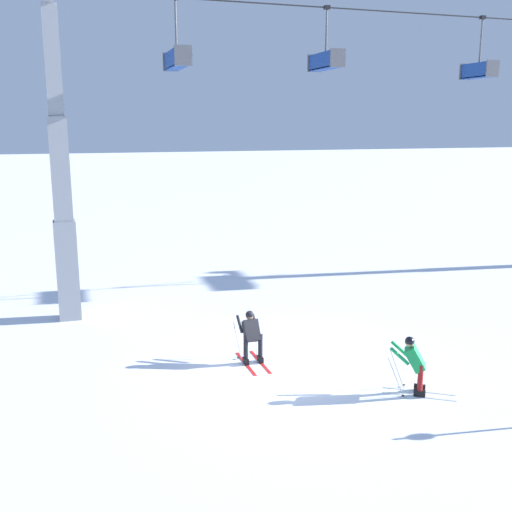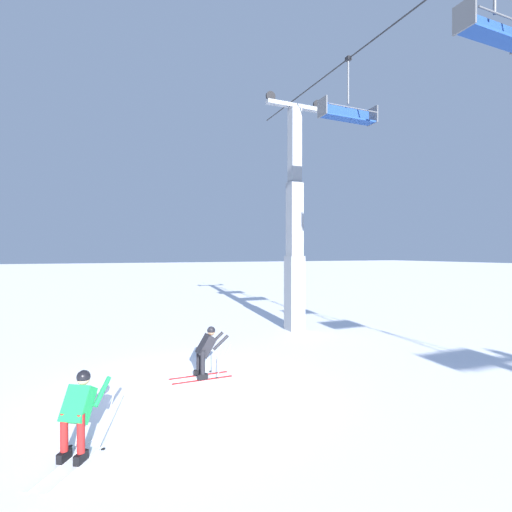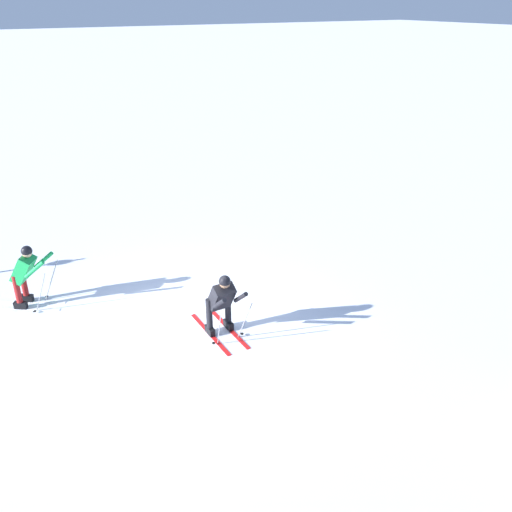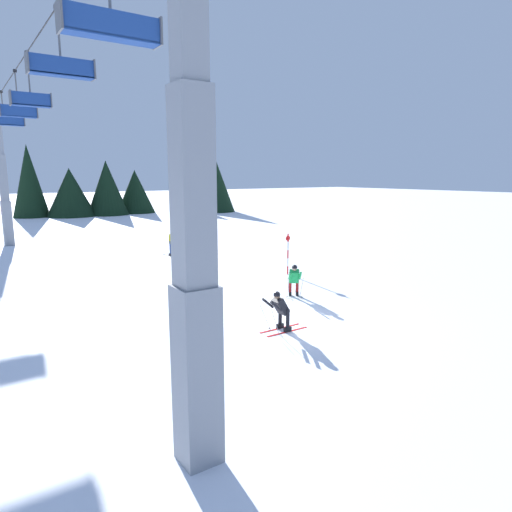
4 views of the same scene
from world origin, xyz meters
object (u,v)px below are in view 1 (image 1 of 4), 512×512
Objects in this scene: chairlift_seat_second at (324,60)px; skier_distant_downhill at (414,361)px; skier_carving_main at (251,333)px; chairlift_seat_nearest at (175,59)px; lift_tower_near at (62,187)px; chairlift_seat_middle at (477,69)px.

skier_distant_downhill is (-1.32, -8.78, -7.96)m from chairlift_seat_second.
skier_carving_main is 4.54m from skier_distant_downhill.
chairlift_seat_second is at bearing 81.47° from skier_distant_downhill.
chairlift_seat_nearest is (-0.91, 5.57, 7.87)m from skier_carving_main.
chairlift_seat_nearest is 1.05× the size of chairlift_seat_second.
skier_distant_downhill is (4.12, -8.78, -7.85)m from chairlift_seat_nearest.
lift_tower_near is 4.91× the size of chairlift_seat_second.
chairlift_seat_middle is (12.06, 0.00, -0.01)m from chairlift_seat_nearest.
skier_carving_main is 0.79× the size of chairlift_seat_second.
chairlift_seat_second reaches higher than skier_distant_downhill.
chairlift_seat_middle reaches higher than skier_carving_main.
lift_tower_near is 4.58× the size of chairlift_seat_middle.
skier_distant_downhill is at bearing -64.85° from chairlift_seat_nearest.
chairlift_seat_nearest is 0.98× the size of chairlift_seat_middle.
skier_carving_main is 9.68m from chairlift_seat_nearest.
lift_tower_near reaches higher than skier_distant_downhill.
skier_distant_downhill is (3.21, -3.21, 0.02)m from skier_carving_main.
skier_carving_main is 14.73m from chairlift_seat_middle.
lift_tower_near is at bearing -180.00° from chairlift_seat_middle.
lift_tower_near reaches higher than chairlift_seat_second.
chairlift_seat_nearest is 12.06m from chairlift_seat_middle.
chairlift_seat_middle is (6.62, 0.00, -0.12)m from chairlift_seat_second.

